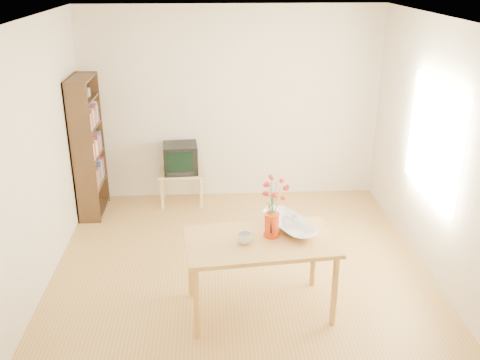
{
  "coord_description": "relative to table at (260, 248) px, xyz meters",
  "views": [
    {
      "loc": [
        -0.29,
        -4.78,
        3.07
      ],
      "look_at": [
        0.0,
        0.3,
        1.0
      ],
      "focal_mm": 40.0,
      "sensor_mm": 36.0,
      "label": 1
    }
  ],
  "objects": [
    {
      "name": "television",
      "position": [
        -0.84,
        2.51,
        -0.01
      ],
      "size": [
        0.47,
        0.45,
        0.39
      ],
      "rotation": [
        0.0,
        0.0,
        0.08
      ],
      "color": "black",
      "rests_on": "tv_stand"
    },
    {
      "name": "bookshelf",
      "position": [
        -1.98,
        2.28,
        0.18
      ],
      "size": [
        0.28,
        0.7,
        1.8
      ],
      "color": "black",
      "rests_on": "ground"
    },
    {
      "name": "mug",
      "position": [
        -0.14,
        -0.06,
        0.14
      ],
      "size": [
        0.17,
        0.17,
        0.1
      ],
      "primitive_type": "imported",
      "rotation": [
        0.0,
        0.0,
        3.62
      ],
      "color": "white",
      "rests_on": "table"
    },
    {
      "name": "bowl",
      "position": [
        0.29,
        0.22,
        0.3
      ],
      "size": [
        0.6,
        0.6,
        0.43
      ],
      "primitive_type": "imported",
      "rotation": [
        0.0,
        0.0,
        0.4
      ],
      "color": "white",
      "rests_on": "table"
    },
    {
      "name": "pitcher",
      "position": [
        0.11,
        0.07,
        0.19
      ],
      "size": [
        0.15,
        0.23,
        0.23
      ],
      "rotation": [
        0.0,
        0.0,
        -0.18
      ],
      "color": "red",
      "rests_on": "table"
    },
    {
      "name": "room",
      "position": [
        -0.11,
        0.53,
        0.64
      ],
      "size": [
        4.5,
        4.5,
        4.5
      ],
      "color": "#A27739",
      "rests_on": "ground"
    },
    {
      "name": "tv_stand",
      "position": [
        -0.84,
        2.5,
        -0.28
      ],
      "size": [
        0.6,
        0.45,
        0.46
      ],
      "color": "tan",
      "rests_on": "ground"
    },
    {
      "name": "teacup_b",
      "position": [
        0.34,
        0.24,
        0.26
      ],
      "size": [
        0.08,
        0.08,
        0.07
      ],
      "primitive_type": "imported",
      "rotation": [
        0.0,
        0.0,
        1.73
      ],
      "color": "white",
      "rests_on": "bowl"
    },
    {
      "name": "teacup_a",
      "position": [
        0.25,
        0.22,
        0.26
      ],
      "size": [
        0.1,
        0.1,
        0.07
      ],
      "primitive_type": "imported",
      "rotation": [
        0.0,
        0.0,
        0.56
      ],
      "color": "white",
      "rests_on": "bowl"
    },
    {
      "name": "table",
      "position": [
        0.0,
        0.0,
        0.0
      ],
      "size": [
        1.43,
        0.91,
        0.75
      ],
      "rotation": [
        0.0,
        0.0,
        0.1
      ],
      "color": "#B6833E",
      "rests_on": "ground"
    },
    {
      "name": "flowers",
      "position": [
        0.11,
        0.07,
        0.48
      ],
      "size": [
        0.26,
        0.26,
        0.37
      ],
      "primitive_type": null,
      "color": "red",
      "rests_on": "pitcher"
    }
  ]
}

